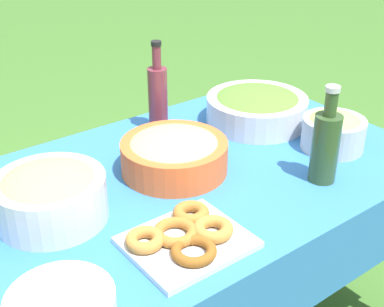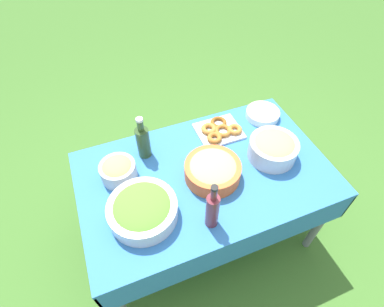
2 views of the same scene
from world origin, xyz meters
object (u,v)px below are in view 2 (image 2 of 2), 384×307
object	(u,v)px
donut_platter	(219,130)
olive_oil_bottle	(143,141)
plate_stack	(263,114)
wine_bottle	(212,210)
fruit_bowl	(118,170)
bread_bowl	(273,148)
salad_bowl	(143,209)
pasta_bowl	(213,170)

from	to	relation	value
donut_platter	olive_oil_bottle	size ratio (longest dim) A/B	1.01
plate_stack	wine_bottle	xyz separation A→B (m)	(0.65, 0.60, 0.10)
donut_platter	fruit_bowl	bearing A→B (deg)	9.61
plate_stack	fruit_bowl	distance (m)	1.03
wine_bottle	bread_bowl	xyz separation A→B (m)	(-0.52, -0.28, -0.05)
donut_platter	plate_stack	world-z (taller)	same
bread_bowl	wine_bottle	bearing A→B (deg)	27.93
olive_oil_bottle	plate_stack	bearing A→B (deg)	-177.65
olive_oil_bottle	wine_bottle	size ratio (longest dim) A/B	0.92
salad_bowl	wine_bottle	distance (m)	0.35
pasta_bowl	wine_bottle	bearing A→B (deg)	64.90
salad_bowl	fruit_bowl	distance (m)	0.30
salad_bowl	bread_bowl	xyz separation A→B (m)	(-0.83, -0.11, 0.01)
donut_platter	pasta_bowl	bearing A→B (deg)	58.60
bread_bowl	fruit_bowl	size ratio (longest dim) A/B	1.43
salad_bowl	plate_stack	bearing A→B (deg)	-155.39
olive_oil_bottle	wine_bottle	world-z (taller)	wine_bottle
bread_bowl	fruit_bowl	world-z (taller)	bread_bowl
pasta_bowl	plate_stack	distance (m)	0.63
wine_bottle	olive_oil_bottle	bearing A→B (deg)	-71.93
salad_bowl	plate_stack	world-z (taller)	salad_bowl
salad_bowl	pasta_bowl	xyz separation A→B (m)	(-0.43, -0.10, -0.00)
pasta_bowl	fruit_bowl	xyz separation A→B (m)	(0.49, -0.19, 0.00)
pasta_bowl	olive_oil_bottle	size ratio (longest dim) A/B	1.10
bread_bowl	donut_platter	bearing A→B (deg)	-54.90
donut_platter	bread_bowl	world-z (taller)	bread_bowl
olive_oil_bottle	fruit_bowl	bearing A→B (deg)	31.74
pasta_bowl	bread_bowl	world-z (taller)	bread_bowl
pasta_bowl	donut_platter	distance (m)	0.36
pasta_bowl	plate_stack	size ratio (longest dim) A/B	1.42
plate_stack	olive_oil_bottle	world-z (taller)	olive_oil_bottle
fruit_bowl	olive_oil_bottle	bearing A→B (deg)	-148.26
olive_oil_bottle	fruit_bowl	world-z (taller)	olive_oil_bottle
salad_bowl	plate_stack	distance (m)	1.05
pasta_bowl	donut_platter	size ratio (longest dim) A/B	1.08
pasta_bowl	wine_bottle	size ratio (longest dim) A/B	1.01
pasta_bowl	wine_bottle	distance (m)	0.30
pasta_bowl	plate_stack	bearing A→B (deg)	-147.35
pasta_bowl	wine_bottle	xyz separation A→B (m)	(0.12, 0.27, 0.06)
pasta_bowl	wine_bottle	world-z (taller)	wine_bottle
fruit_bowl	donut_platter	bearing A→B (deg)	-170.39
plate_stack	wine_bottle	bearing A→B (deg)	42.84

